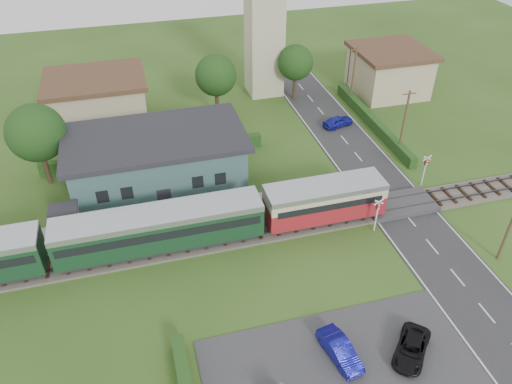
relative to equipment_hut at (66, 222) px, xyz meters
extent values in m
plane|color=#2D4C19|center=(18.00, -5.20, -1.75)|extent=(120.00, 120.00, 0.00)
cube|color=#4C443D|center=(18.00, -3.20, -1.65)|extent=(76.00, 3.20, 0.20)
cube|color=#3F3F47|center=(18.00, -3.92, -1.33)|extent=(76.00, 0.08, 0.15)
cube|color=#3F3F47|center=(18.00, -2.48, -1.33)|extent=(76.00, 0.08, 0.15)
cube|color=#28282B|center=(28.00, -5.20, -1.72)|extent=(6.00, 70.00, 0.05)
cube|color=#333335|center=(16.50, -17.20, -1.71)|extent=(17.00, 9.00, 0.08)
cube|color=#333335|center=(28.00, -3.20, -1.52)|extent=(6.20, 3.40, 0.45)
cube|color=gray|center=(8.00, 0.00, -1.52)|extent=(30.00, 3.00, 0.45)
cube|color=#BCB595|center=(0.00, 0.00, -0.10)|extent=(2.00, 2.00, 2.40)
cube|color=#232328|center=(0.00, 0.00, 1.18)|extent=(2.30, 2.30, 0.15)
cube|color=#395D5C|center=(8.00, 5.80, 0.65)|extent=(15.00, 8.00, 4.80)
cube|color=#232328|center=(8.00, 5.80, 3.30)|extent=(16.00, 9.00, 0.50)
cube|color=#232328|center=(8.00, 1.86, -0.65)|extent=(1.20, 0.12, 2.20)
cube|color=black|center=(3.00, 1.86, 0.65)|extent=(1.00, 0.12, 1.20)
cube|color=black|center=(5.00, 1.86, 0.65)|extent=(1.00, 0.12, 1.20)
cube|color=black|center=(11.00, 1.86, 0.65)|extent=(1.00, 0.12, 1.20)
cube|color=black|center=(13.00, 1.86, 0.65)|extent=(1.00, 0.12, 1.20)
cube|color=#232328|center=(20.74, -3.20, -1.16)|extent=(9.00, 2.20, 0.50)
cube|color=maroon|center=(20.74, -3.20, -0.16)|extent=(10.00, 2.80, 1.80)
cube|color=beige|center=(20.74, -3.20, 1.09)|extent=(10.00, 2.82, 0.90)
cube|color=black|center=(20.74, -3.20, 0.74)|extent=(9.00, 2.88, 0.60)
cube|color=#B0B3BD|center=(20.74, -3.20, 1.74)|extent=(10.00, 2.90, 0.45)
cube|color=#232328|center=(7.14, -3.20, -1.16)|extent=(15.20, 2.20, 0.50)
cube|color=#14361E|center=(7.14, -3.20, 0.34)|extent=(16.00, 2.80, 2.60)
cube|color=black|center=(7.14, -3.20, 0.74)|extent=(15.40, 2.86, 0.70)
cube|color=#B0B3BD|center=(7.14, -3.20, 1.74)|extent=(16.00, 2.90, 0.50)
cube|color=#BCB595|center=(23.00, 22.80, 5.25)|extent=(4.00, 4.00, 14.00)
cube|color=tan|center=(3.00, 19.80, 0.75)|extent=(10.00, 8.00, 5.00)
cube|color=#472D1E|center=(3.00, 19.80, 3.50)|extent=(10.80, 8.80, 0.50)
cube|color=tan|center=(38.00, 18.80, 0.75)|extent=(8.00, 8.00, 5.00)
cube|color=#472D1E|center=(38.00, 18.80, 3.50)|extent=(8.80, 8.80, 0.50)
cube|color=#193814|center=(32.20, 10.80, -1.15)|extent=(0.80, 18.00, 1.20)
cube|color=#193814|center=(8.00, 10.30, -1.10)|extent=(22.00, 0.80, 1.30)
cylinder|color=#332316|center=(-2.00, 8.80, 0.32)|extent=(0.44, 0.44, 4.12)
sphere|color=#143311|center=(-2.00, 8.80, 3.65)|extent=(5.20, 5.20, 5.20)
cylinder|color=#332316|center=(16.00, 17.80, 0.18)|extent=(0.44, 0.44, 3.85)
sphere|color=#143311|center=(16.00, 17.80, 3.29)|extent=(4.60, 4.60, 4.60)
cylinder|color=#332316|center=(26.00, 19.80, 0.04)|extent=(0.44, 0.44, 3.58)
sphere|color=#143311|center=(26.00, 19.80, 2.93)|extent=(4.20, 4.20, 4.20)
cylinder|color=#473321|center=(32.20, -11.20, 1.75)|extent=(0.22, 0.22, 7.00)
cylinder|color=#473321|center=(32.20, 4.80, 1.75)|extent=(0.22, 0.22, 7.00)
cube|color=#473321|center=(32.20, 4.80, 4.95)|extent=(1.40, 0.10, 0.10)
cylinder|color=#473321|center=(32.20, 16.80, 1.75)|extent=(0.22, 0.22, 7.00)
cube|color=#473321|center=(32.20, 16.80, 4.95)|extent=(1.40, 0.10, 0.10)
cylinder|color=silver|center=(24.40, -5.60, -0.25)|extent=(0.12, 0.12, 3.00)
cube|color=#232328|center=(24.40, -5.60, 0.85)|extent=(0.35, 0.18, 0.55)
sphere|color=#FF190C|center=(24.40, -5.72, 1.00)|extent=(0.14, 0.14, 0.14)
sphere|color=#FF190C|center=(24.40, -5.72, 0.70)|extent=(0.14, 0.14, 0.14)
cube|color=silver|center=(24.40, -5.60, 1.25)|extent=(0.84, 0.05, 0.55)
cube|color=silver|center=(24.40, -5.60, 1.25)|extent=(0.84, 0.05, 0.55)
cylinder|color=silver|center=(31.60, -0.80, -0.25)|extent=(0.12, 0.12, 3.00)
cube|color=#232328|center=(31.60, -0.80, 0.85)|extent=(0.35, 0.18, 0.55)
sphere|color=#FF190C|center=(31.60, -0.92, 1.00)|extent=(0.14, 0.14, 0.14)
sphere|color=#FF190C|center=(31.60, -0.92, 0.70)|extent=(0.14, 0.14, 0.14)
cube|color=silver|center=(31.60, -0.80, 1.25)|extent=(0.84, 0.05, 0.55)
cube|color=silver|center=(31.60, -0.80, 1.25)|extent=(0.84, 0.05, 0.55)
cylinder|color=#3F3F47|center=(-4.00, 14.80, 0.75)|extent=(0.14, 0.14, 5.00)
sphere|color=orange|center=(-4.00, 14.80, 3.25)|extent=(0.30, 0.30, 0.30)
cylinder|color=#3F3F47|center=(34.00, 21.80, 0.75)|extent=(0.14, 0.14, 5.00)
sphere|color=orange|center=(34.00, 21.80, 3.25)|extent=(0.30, 0.30, 0.30)
imported|color=#1A1E9F|center=(28.46, 11.82, -1.09)|extent=(3.80, 2.31, 1.21)
imported|color=navy|center=(16.74, -16.24, -1.05)|extent=(2.00, 3.94, 1.24)
imported|color=black|center=(21.17, -17.28, -1.12)|extent=(3.97, 4.13, 1.09)
imported|color=gray|center=(15.68, -0.13, -0.52)|extent=(0.66, 0.55, 1.56)
imported|color=gray|center=(1.24, -0.05, -0.44)|extent=(0.75, 0.91, 1.72)
camera|label=1|loc=(6.55, -33.47, 25.49)|focal=35.00mm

